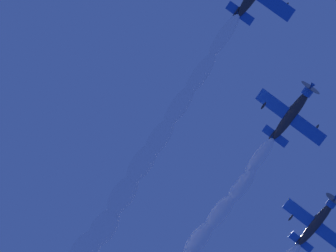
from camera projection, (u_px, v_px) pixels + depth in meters
The scene contains 3 objects.
airplane_left_wingman at pixel (292, 113), 81.79m from camera, with size 7.21×7.06×3.76m.
airplane_right_wingman at pixel (317, 222), 87.87m from camera, with size 7.20×7.08×3.62m.
smoke_trail_lead at pixel (102, 224), 84.37m from camera, with size 34.49×27.89×4.00m.
Camera 1 is at (-1.81, -15.81, 1.99)m, focal length 82.92 mm.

